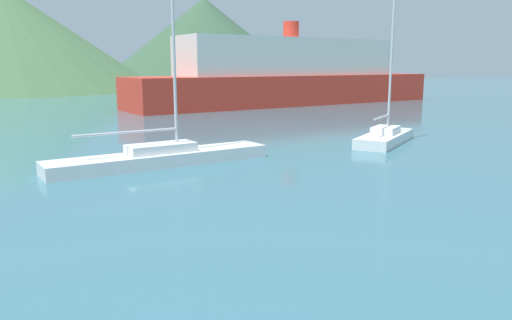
{
  "coord_description": "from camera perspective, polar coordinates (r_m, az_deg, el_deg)",
  "views": [
    {
      "loc": [
        -4.54,
        0.78,
        3.92
      ],
      "look_at": [
        0.43,
        14.0,
        1.2
      ],
      "focal_mm": 35.0,
      "sensor_mm": 36.0,
      "label": 1
    }
  ],
  "objects": [
    {
      "name": "sailboat_inner",
      "position": [
        19.96,
        -10.75,
        0.55
      ],
      "size": [
        9.05,
        3.56,
        10.42
      ],
      "rotation": [
        0.0,
        0.0,
        0.23
      ],
      "color": "white",
      "rests_on": "ground_plane"
    },
    {
      "name": "sailboat_outer",
      "position": [
        25.95,
        14.57,
        2.78
      ],
      "size": [
        5.27,
        4.77,
        9.07
      ],
      "rotation": [
        0.0,
        0.0,
        0.7
      ],
      "color": "white",
      "rests_on": "ground_plane"
    },
    {
      "name": "ferry_distant",
      "position": [
        50.02,
        3.97,
        9.58
      ],
      "size": [
        33.58,
        13.44,
        7.98
      ],
      "rotation": [
        0.0,
        0.0,
        0.23
      ],
      "color": "red",
      "rests_on": "ground_plane"
    },
    {
      "name": "hill_west",
      "position": [
        88.14,
        -27.05,
        12.42
      ],
      "size": [
        47.26,
        47.26,
        16.1
      ],
      "color": "#476B42",
      "rests_on": "ground_plane"
    },
    {
      "name": "hill_central",
      "position": [
        104.26,
        -5.9,
        13.36
      ],
      "size": [
        43.55,
        43.55,
        17.0
      ],
      "color": "#38563D",
      "rests_on": "ground_plane"
    }
  ]
}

